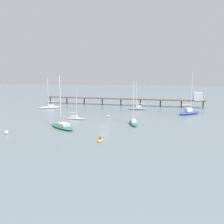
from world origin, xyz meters
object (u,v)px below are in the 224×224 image
Objects in this scene: sailboat_gray at (137,108)px; sailboat_cream at (75,117)px; sailboat_white at (50,107)px; dinghy_yellow at (100,140)px; mooring_buoy_far at (108,116)px; sailboat_blue at (189,112)px; sailboat_green at (62,126)px; pier at (144,98)px; sailboat_teal at (133,122)px; mooring_buoy_inner at (6,132)px.

sailboat_gray is 28.42m from sailboat_cream.
sailboat_white reaches higher than dinghy_yellow.
sailboat_cream is at bearing -152.39° from mooring_buoy_far.
sailboat_blue is 38.63m from sailboat_cream.
sailboat_blue reaches higher than dinghy_yellow.
sailboat_cream is 25.55m from dinghy_yellow.
sailboat_green is 6.09× the size of dinghy_yellow.
sailboat_gray reaches higher than pier.
sailboat_blue is at bearing 18.95° from mooring_buoy_far.
pier is 29.36m from mooring_buoy_far.
pier is 55.18m from dinghy_yellow.
sailboat_blue is (17.98, 18.87, 0.18)m from sailboat_teal.
sailboat_blue is (15.50, -17.89, -2.48)m from pier.
sailboat_white is 26.60m from sailboat_cream.
sailboat_cream is at bearing 164.98° from sailboat_teal.
pier reaches higher than mooring_buoy_inner.
mooring_buoy_inner is (-10.74, -19.94, -0.18)m from sailboat_cream.
mooring_buoy_far is at bearing 61.81° from sailboat_green.
sailboat_white is at bearing 123.66° from dinghy_yellow.
dinghy_yellow is at bearing -98.78° from pier.
sailboat_teal is 0.80× the size of sailboat_blue.
pier is at bearing 75.90° from sailboat_gray.
sailboat_white is 51.93m from dinghy_yellow.
dinghy_yellow reaches higher than mooring_buoy_far.
sailboat_gray is 12.13× the size of mooring_buoy_inner.
dinghy_yellow is (28.78, -43.22, -0.46)m from sailboat_white.
sailboat_teal is 13.01m from mooring_buoy_far.
sailboat_green reaches higher than mooring_buoy_far.
sailboat_teal is at bearing -93.86° from pier.
sailboat_gray is at bearing -104.10° from pier.
pier is at bearing 67.67° from mooring_buoy_far.
sailboat_blue is 1.62× the size of sailboat_cream.
sailboat_white reaches higher than mooring_buoy_inner.
dinghy_yellow is (-5.93, -17.68, -0.48)m from sailboat_teal.
sailboat_teal is at bearing -15.02° from sailboat_cream.
sailboat_green is 15.70m from dinghy_yellow.
pier is 4.69× the size of sailboat_blue.
mooring_buoy_inner is (-46.73, -33.98, -0.46)m from sailboat_blue.
sailboat_green reaches higher than pier.
sailboat_gray is (17.82, 34.29, 0.00)m from sailboat_green.
sailboat_gray is at bearing 90.03° from sailboat_teal.
sailboat_teal reaches higher than sailboat_cream.
sailboat_teal is 0.87× the size of sailboat_green.
sailboat_cream is 10.60m from mooring_buoy_far.
pier is 60.62m from mooring_buoy_inner.
mooring_buoy_far is at bearing -112.33° from pier.
dinghy_yellow is (-5.92, -44.51, -0.49)m from sailboat_gray.
sailboat_teal is at bearing -89.97° from sailboat_gray.
mooring_buoy_far is (-11.10, -27.02, -3.01)m from pier.
dinghy_yellow is at bearing -6.43° from mooring_buoy_inner.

